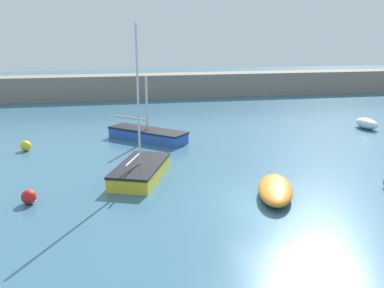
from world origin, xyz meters
TOP-DOWN VIEW (x-y plane):
  - ground_plane at (0.00, 0.00)m, footprint 120.00×120.00m
  - harbor_breakwater at (0.00, 28.22)m, footprint 55.75×2.84m
  - sailboat_tall_mast at (-4.63, 3.80)m, footprint 3.23×4.51m
  - fishing_dinghy_green at (11.62, 11.24)m, footprint 1.21×2.08m
  - open_tender_yellow at (0.66, 0.50)m, footprint 2.47×3.74m
  - sailboat_short_mast at (-3.68, 10.85)m, footprint 4.87×4.63m
  - mooring_buoy_yellow at (-10.71, 9.76)m, footprint 0.59×0.59m
  - mooring_buoy_red at (-9.20, 1.66)m, footprint 0.59×0.59m

SIDE VIEW (x-z plane):
  - ground_plane at x=0.00m, z-range -0.20..0.00m
  - mooring_buoy_yellow at x=-10.71m, z-range 0.00..0.59m
  - mooring_buoy_red at x=-9.20m, z-range 0.00..0.59m
  - open_tender_yellow at x=0.66m, z-range 0.00..0.65m
  - fishing_dinghy_green at x=11.62m, z-range 0.00..0.71m
  - sailboat_short_mast at x=-3.68m, z-range -1.60..2.36m
  - sailboat_tall_mast at x=-4.63m, z-range -3.08..3.88m
  - harbor_breakwater at x=0.00m, z-range 0.00..2.32m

